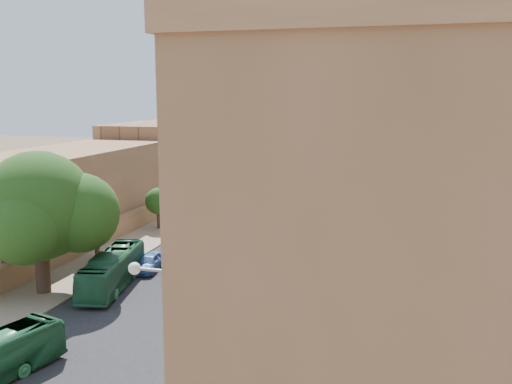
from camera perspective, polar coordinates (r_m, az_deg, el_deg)
The scene contains 34 objects.
ground at distance 36.05m, azimuth -11.70°, elevation -13.24°, with size 260.00×260.00×0.00m, color brown.
road_surface at distance 62.88m, azimuth 1.00°, elevation -2.98°, with size 14.00×140.00×0.01m, color black.
sidewalk_east at distance 61.20m, azimuth 9.64°, elevation -3.48°, with size 5.00×140.00×0.01m, color #856E57.
sidewalk_west at distance 65.90m, azimuth -7.02°, elevation -2.45°, with size 5.00×140.00×0.01m, color #856E57.
kerb_east at distance 61.49m, azimuth 7.33°, elevation -3.31°, with size 0.25×140.00×0.12m, color #856E57.
kerb_west at distance 64.97m, azimuth -4.98°, elevation -2.55°, with size 0.25×140.00×0.12m, color #856E57.
townhouse_a at distance 27.33m, azimuth 15.83°, elevation -6.72°, with size 9.00×14.00×16.40m.
townhouse_b at distance 41.10m, azimuth 15.87°, elevation -2.25°, with size 9.00×14.00×14.90m.
townhouse_c at distance 54.70m, azimuth 16.00°, elevation 2.04°, with size 9.00×14.00×17.40m.
townhouse_d at distance 68.69m, azimuth 15.99°, elevation 2.95°, with size 9.00×14.00×15.90m.
corner_block at distance 14.16m, azimuth 18.15°, elevation -16.34°, with size 9.20×10.20×15.70m.
west_wall at distance 58.26m, azimuth -13.59°, elevation -3.40°, with size 1.00×40.00×1.80m, color #8F6340.
west_building_low at distance 58.87m, azimuth -19.35°, elevation -0.27°, with size 10.00×28.00×8.40m, color brown.
west_building_mid at distance 81.13m, azimuth -8.80°, elevation 3.41°, with size 10.00×22.00×10.00m, color #986A45.
church at distance 109.08m, azimuth 7.65°, elevation 7.46°, with size 28.00×22.50×36.30m.
ficus_tree at distance 42.45m, azimuth -20.81°, elevation -1.68°, with size 10.13×9.32×10.13m.
street_tree_a at distance 49.73m, azimuth -15.71°, elevation -2.69°, with size 3.41×3.41×5.24m.
street_tree_b at distance 60.17m, azimuth -9.73°, elevation -0.93°, with size 2.80×2.80×4.30m.
street_tree_c at distance 70.99m, azimuth -5.56°, elevation 0.94°, with size 2.93×2.93×4.51m.
street_tree_d at distance 82.13m, azimuth -2.51°, elevation 2.29°, with size 3.05×3.05×4.69m.
streetlamp at distance 20.97m, azimuth -8.46°, elevation -15.19°, with size 2.11×0.44×8.22m.
red_truck at distance 46.03m, azimuth -6.59°, elevation -5.68°, with size 3.21×6.91×3.92m.
olive_pickup at distance 56.05m, azimuth 5.86°, elevation -3.64°, with size 2.45×4.86×1.95m.
bus_green_north at distance 43.09m, azimuth -14.16°, elevation -7.56°, with size 2.23×9.53×2.65m, color #23613B.
bus_red_east at distance 41.91m, azimuth -0.80°, elevation -7.88°, with size 2.08×8.87×2.47m, color #B41C05.
bus_cream_east at distance 60.38m, azimuth 4.81°, elevation -2.14°, with size 2.45×10.48×2.92m, color beige.
car_blue_a at distance 46.60m, azimuth -10.64°, elevation -6.90°, with size 1.65×4.10×1.40m, color #4475C0.
car_white_a at distance 58.27m, azimuth -1.39°, elevation -3.35°, with size 1.43×4.09×1.35m, color silver.
car_cream at distance 56.12m, azimuth 3.90°, elevation -3.95°, with size 2.03×4.41×1.23m, color beige.
car_dkblue at distance 76.25m, azimuth 0.65°, elevation -0.15°, with size 1.99×4.89×1.42m, color navy.
car_white_b at distance 68.40m, azimuth 3.83°, elevation -1.37°, with size 1.60×3.99×1.36m, color white.
car_blue_b at distance 88.18m, azimuth 3.90°, elevation 1.19°, with size 1.46×4.18×1.38m, color #416CAA.
pedestrian_a at distance 46.42m, azimuth 8.52°, elevation -6.86°, with size 0.54×0.35×1.48m, color #29262E.
pedestrian_c at distance 49.75m, azimuth 7.09°, elevation -5.59°, with size 0.94×0.39×1.61m, color #2A2A2F.
Camera 1 is at (15.72, -29.23, 14.07)m, focal length 40.00 mm.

